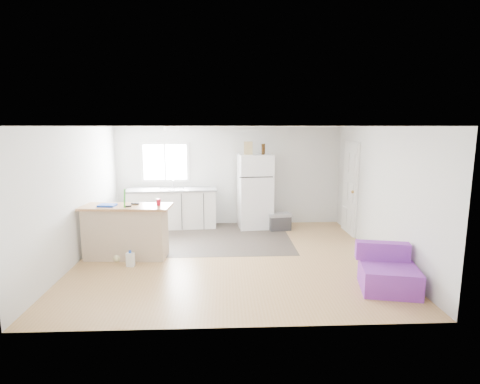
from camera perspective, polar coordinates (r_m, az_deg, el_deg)
The scene contains 19 objects.
room at distance 6.77m, azimuth -1.41°, elevation -0.27°, with size 5.51×5.01×2.41m.
vinyl_zone at distance 8.29m, azimuth -6.59°, elevation -6.95°, with size 4.05×2.50×0.00m, color #322B25.
window at distance 9.30m, azimuth -11.33°, elevation 4.49°, with size 1.18×0.06×0.98m.
interior_door at distance 8.80m, azimuth 16.42°, elevation 0.48°, with size 0.11×0.92×2.10m.
ceiling_fixture at distance 7.94m, azimuth -10.43°, elevation 9.48°, with size 0.30×0.30×0.07m, color white.
kitchen_cabinets at distance 9.13m, azimuth -10.27°, elevation -2.38°, with size 2.16×0.83×1.23m.
peninsula at distance 7.23m, azimuth -16.96°, elevation -5.77°, with size 1.63×0.72×0.98m.
refrigerator at distance 8.94m, azimuth 2.29°, elevation 0.13°, with size 0.85×0.81×1.76m.
cooler at distance 8.88m, azimuth 6.01°, elevation -4.46°, with size 0.57×0.43×0.40m.
purple_seat at distance 6.10m, azimuth 21.59°, elevation -11.51°, with size 0.93×0.90×0.65m.
cleaner_jug at distance 6.86m, azimuth -16.36°, elevation -9.83°, with size 0.14×0.11×0.29m.
mop at distance 7.16m, azimuth -17.94°, elevation -8.19°, with size 0.30×0.36×1.34m.
red_cup at distance 6.97m, azimuth -12.31°, elevation -1.52°, with size 0.08×0.08×0.12m, color red.
blue_tray at distance 7.16m, azimuth -19.56°, elevation -1.91°, with size 0.30×0.22×0.04m, color blue.
tool_a at distance 7.17m, azimuth -15.69°, elevation -1.72°, with size 0.14×0.05×0.03m, color black.
tool_b at distance 6.98m, azimuth -16.65°, elevation -2.08°, with size 0.10×0.04×0.03m, color black.
cardboard_box at distance 8.76m, azimuth 1.25°, elevation 6.71°, with size 0.20×0.10×0.30m, color tan.
bottle_left at distance 8.73m, azimuth 3.50°, elevation 6.52°, with size 0.07×0.07×0.25m, color #341E09.
bottle_right at distance 8.86m, azimuth 3.64°, elevation 6.56°, with size 0.07×0.07×0.25m, color #341E09.
Camera 1 is at (-0.12, -6.67, 2.39)m, focal length 28.00 mm.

